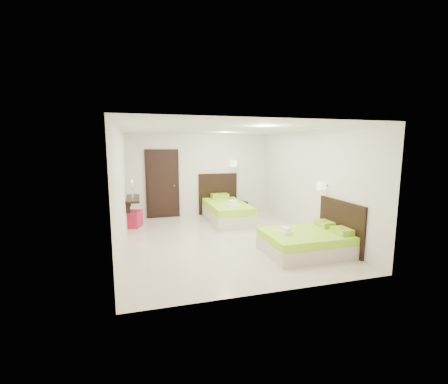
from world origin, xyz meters
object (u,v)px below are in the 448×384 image
object	(u,v)px
nightstand	(238,208)
ottoman	(132,219)
bed_single	(226,210)
bed_double	(309,241)

from	to	relation	value
nightstand	ottoman	distance (m)	3.40
ottoman	nightstand	bearing A→B (deg)	12.00
nightstand	bed_single	bearing A→B (deg)	-156.26
nightstand	bed_double	bearing A→B (deg)	-110.85
ottoman	bed_double	bearing A→B (deg)	-41.11
bed_single	ottoman	world-z (taller)	bed_single
bed_single	ottoman	bearing A→B (deg)	179.87
bed_single	ottoman	distance (m)	2.70
bed_single	nightstand	bearing A→B (deg)	48.43
bed_single	ottoman	size ratio (longest dim) A/B	4.76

